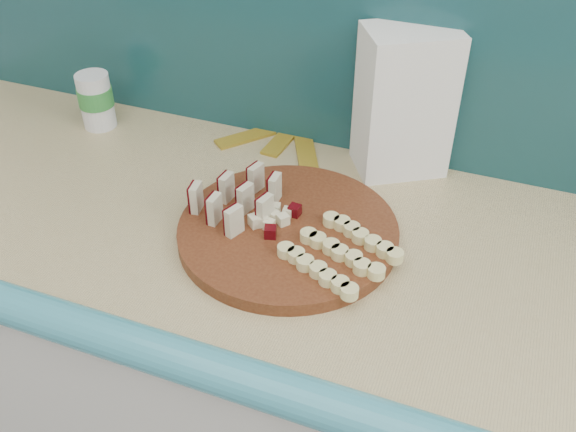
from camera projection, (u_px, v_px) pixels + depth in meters
The scene contains 8 objects.
backsplash at pixel (490, 39), 1.04m from camera, with size 2.20×0.02×0.50m, color teal.
cutting_board at pixel (288, 231), 1.03m from camera, with size 0.35×0.35×0.02m, color #481E0F.
apple_wedges at pixel (239, 198), 1.04m from camera, with size 0.14×0.15×0.05m.
apple_chunks at pixel (278, 216), 1.03m from camera, with size 0.05×0.06×0.02m.
banana_slices at pixel (340, 253), 0.96m from camera, with size 0.18×0.17×0.02m.
flour_bag at pixel (404, 102), 1.12m from camera, with size 0.15×0.11×0.26m, color white.
canister at pixel (96, 100), 1.28m from camera, with size 0.07×0.07×0.11m.
banana_peel at pixel (282, 139), 1.27m from camera, with size 0.23×0.19×0.01m.
Camera 1 is at (0.15, 0.74, 1.57)m, focal length 40.00 mm.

